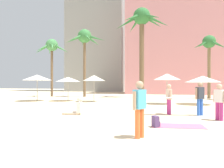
% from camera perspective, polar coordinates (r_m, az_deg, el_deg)
% --- Properties ---
extents(ground, '(120.00, 120.00, 0.00)m').
position_cam_1_polar(ground, '(6.46, -14.66, -14.49)').
color(ground, beige).
extents(hotel_pink, '(25.69, 10.39, 18.55)m').
position_cam_1_polar(hotel_pink, '(40.45, 23.34, 10.93)').
color(hotel_pink, pink).
rests_on(hotel_pink, ground).
extents(hotel_tower_gray, '(12.56, 10.10, 37.97)m').
position_cam_1_polar(hotel_tower_gray, '(53.15, -3.35, 19.10)').
color(hotel_tower_gray, gray).
rests_on(hotel_tower_gray, ground).
extents(palm_tree_far_left, '(6.44, 5.81, 10.74)m').
position_cam_1_polar(palm_tree_far_left, '(27.30, 7.79, 14.75)').
color(palm_tree_far_left, brown).
rests_on(palm_tree_far_left, ground).
extents(palm_tree_left, '(5.33, 4.92, 8.51)m').
position_cam_1_polar(palm_tree_left, '(28.35, -7.12, 11.28)').
color(palm_tree_left, brown).
rests_on(palm_tree_left, ground).
extents(palm_tree_right, '(4.62, 4.25, 7.42)m').
position_cam_1_polar(palm_tree_right, '(29.66, -15.39, 8.85)').
color(palm_tree_right, brown).
rests_on(palm_tree_right, ground).
extents(palm_tree_far_right, '(3.49, 3.70, 7.01)m').
position_cam_1_polar(palm_tree_far_right, '(26.82, 23.95, 8.78)').
color(palm_tree_far_right, brown).
rests_on(palm_tree_far_right, ground).
extents(cafe_umbrella_0, '(2.39, 2.39, 2.27)m').
position_cam_1_polar(cafe_umbrella_0, '(21.15, -11.38, 1.18)').
color(cafe_umbrella_0, gray).
rests_on(cafe_umbrella_0, ground).
extents(cafe_umbrella_1, '(2.17, 2.17, 2.45)m').
position_cam_1_polar(cafe_umbrella_1, '(18.17, 14.13, 1.83)').
color(cafe_umbrella_1, gray).
rests_on(cafe_umbrella_1, ground).
extents(cafe_umbrella_2, '(2.77, 2.77, 2.49)m').
position_cam_1_polar(cafe_umbrella_2, '(22.01, -18.90, 1.60)').
color(cafe_umbrella_2, gray).
rests_on(cafe_umbrella_2, ground).
extents(cafe_umbrella_3, '(2.72, 2.72, 2.25)m').
position_cam_1_polar(cafe_umbrella_3, '(18.64, 22.54, 1.18)').
color(cafe_umbrella_3, gray).
rests_on(cafe_umbrella_3, ground).
extents(cafe_umbrella_4, '(2.06, 2.06, 2.42)m').
position_cam_1_polar(cafe_umbrella_4, '(20.05, -4.72, 1.55)').
color(cafe_umbrella_4, gray).
rests_on(cafe_umbrella_4, ground).
extents(beach_towel, '(2.04, 1.20, 0.01)m').
position_cam_1_polar(beach_towel, '(8.90, 16.76, -10.40)').
color(beach_towel, '#EF6684').
rests_on(beach_towel, ground).
extents(backpack, '(0.34, 0.35, 0.42)m').
position_cam_1_polar(backpack, '(8.44, 11.31, -9.63)').
color(backpack, '#563C6D').
rests_on(backpack, ground).
extents(person_mid_right, '(3.08, 0.98, 1.61)m').
position_cam_1_polar(person_mid_right, '(11.90, 14.59, -3.49)').
color(person_mid_right, '#B7337F').
rests_on(person_mid_right, ground).
extents(person_mid_left, '(1.04, 0.46, 0.93)m').
position_cam_1_polar(person_mid_left, '(11.74, -9.35, -6.36)').
color(person_mid_left, beige).
rests_on(person_mid_left, ground).
extents(person_far_left, '(0.48, 0.51, 1.62)m').
position_cam_1_polar(person_far_left, '(10.81, 26.15, -3.85)').
color(person_far_left, '#B7337F').
rests_on(person_far_left, ground).
extents(person_near_left, '(0.53, 0.45, 1.72)m').
position_cam_1_polar(person_near_left, '(12.09, 21.91, -3.18)').
color(person_near_left, blue).
rests_on(person_near_left, ground).
extents(person_far_right, '(0.39, 0.57, 1.71)m').
position_cam_1_polar(person_far_right, '(6.63, 7.18, -5.87)').
color(person_far_right, orange).
rests_on(person_far_right, ground).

